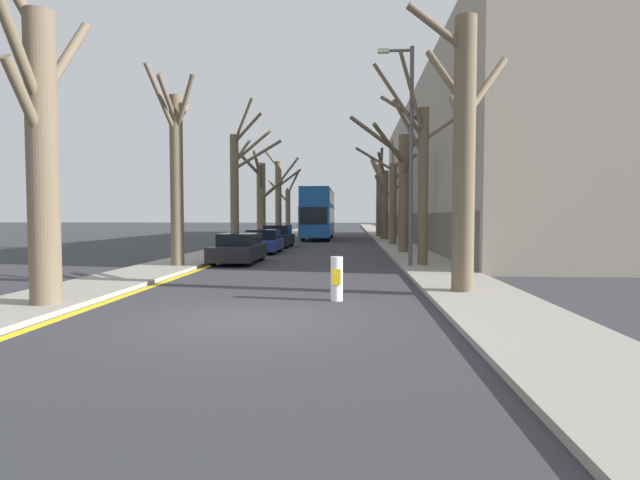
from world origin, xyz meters
TOP-DOWN VIEW (x-y plane):
  - ground_plane at (0.00, 0.00)m, footprint 300.00×300.00m
  - sidewalk_left at (-5.25, 50.00)m, footprint 2.53×120.00m
  - sidewalk_right at (5.25, 50.00)m, footprint 2.53×120.00m
  - building_facade_right at (11.50, 29.63)m, footprint 10.08×43.92m
  - kerb_line_stripe at (-3.81, 50.00)m, footprint 0.24×120.00m
  - street_tree_left_0 at (-4.77, 0.98)m, footprint 2.00×3.30m
  - street_tree_left_1 at (-4.84, 9.68)m, footprint 1.79×3.39m
  - street_tree_left_2 at (-4.59, 19.13)m, footprint 3.02×3.18m
  - street_tree_left_3 at (-4.84, 27.96)m, footprint 3.36×3.73m
  - street_tree_left_4 at (-4.78, 36.94)m, footprint 3.47×1.09m
  - street_tree_left_5 at (-4.92, 44.49)m, footprint 3.48×3.41m
  - street_tree_right_0 at (4.94, 3.60)m, footprint 3.13×2.82m
  - street_tree_right_1 at (4.78, 10.47)m, footprint 3.65×2.19m
  - street_tree_right_2 at (4.76, 17.67)m, footprint 3.30×2.55m
  - street_tree_right_3 at (4.93, 25.20)m, footprint 4.49×3.67m
  - street_tree_right_4 at (4.78, 33.21)m, footprint 2.88×4.59m
  - street_tree_right_5 at (4.79, 39.86)m, footprint 1.35×4.05m
  - double_decker_bus at (-0.95, 35.10)m, footprint 2.45×11.70m
  - parked_car_0 at (-2.91, 12.06)m, footprint 1.81×4.28m
  - parked_car_1 at (-2.91, 18.08)m, footprint 1.85×3.90m
  - parked_car_2 at (-2.91, 23.42)m, footprint 1.83×4.47m
  - lamp_post at (4.27, 10.15)m, footprint 1.40×0.20m
  - traffic_bollard at (1.70, 2.47)m, footprint 0.30×0.31m

SIDE VIEW (x-z plane):
  - ground_plane at x=0.00m, z-range 0.00..0.00m
  - kerb_line_stripe at x=-3.81m, z-range 0.00..0.01m
  - sidewalk_left at x=-5.25m, z-range 0.00..0.12m
  - sidewalk_right at x=5.25m, z-range 0.00..0.12m
  - traffic_bollard at x=1.70m, z-range 0.00..1.08m
  - parked_car_1 at x=-2.91m, z-range -0.03..1.28m
  - parked_car_0 at x=-2.91m, z-range -0.02..1.27m
  - parked_car_2 at x=-2.91m, z-range -0.04..1.42m
  - double_decker_bus at x=-0.95m, z-range 0.29..4.72m
  - street_tree_left_5 at x=-4.92m, z-range -0.45..6.60m
  - street_tree_left_3 at x=-4.84m, z-range 0.01..6.93m
  - street_tree_right_4 at x=4.78m, z-range -0.21..7.22m
  - street_tree_right_5 at x=4.79m, z-range -0.71..7.90m
  - street_tree_right_2 at x=4.76m, z-range -0.06..7.29m
  - street_tree_right_3 at x=4.93m, z-range -0.23..7.49m
  - street_tree_left_0 at x=-4.77m, z-range -0.95..8.41m
  - street_tree_right_1 at x=4.78m, z-range -0.28..7.87m
  - street_tree_left_1 at x=-4.84m, z-range -0.02..7.68m
  - street_tree_right_0 at x=4.94m, z-range 0.20..7.53m
  - street_tree_left_4 at x=-4.78m, z-range -0.16..8.00m
  - street_tree_left_2 at x=-4.59m, z-range -0.31..8.34m
  - lamp_post at x=4.27m, z-range 0.47..9.09m
  - building_facade_right at x=11.50m, z-range -0.01..11.22m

